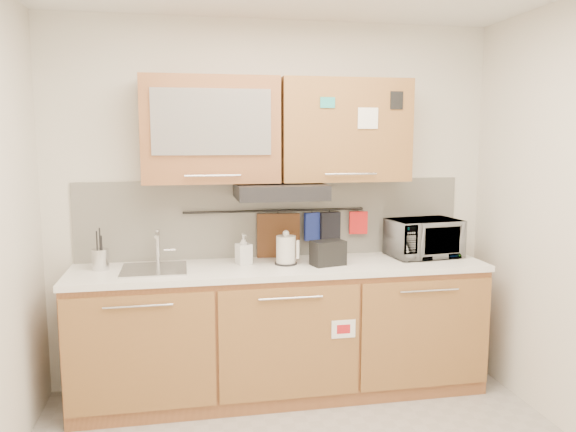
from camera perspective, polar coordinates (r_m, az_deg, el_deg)
name	(u,v)px	position (r m, az deg, el deg)	size (l,w,h in m)	color
wall_back	(274,204)	(4.08, -1.41, 1.19)	(3.20, 3.20, 0.00)	silver
base_cabinet	(282,337)	(3.99, -0.63, -12.19)	(2.80, 0.64, 0.88)	#A06238
countertop	(282,268)	(3.85, -0.64, -5.27)	(2.82, 0.62, 0.04)	white
backsplash	(275,218)	(4.08, -1.38, -0.22)	(2.80, 0.02, 0.56)	silver
upper_cabinets	(277,130)	(3.88, -1.08, 8.70)	(1.82, 0.37, 0.70)	#A06238
range_hood	(280,191)	(3.82, -0.81, 2.54)	(0.60, 0.46, 0.10)	black
sink	(154,269)	(3.81, -13.42, -5.26)	(0.42, 0.40, 0.26)	silver
utensil_rail	(275,211)	(4.03, -1.29, 0.54)	(0.02, 0.02, 1.30)	black
utensil_crock	(100,259)	(3.89, -18.52, -4.16)	(0.14, 0.14, 0.28)	silver
kettle	(286,251)	(3.84, -0.20, -3.57)	(0.18, 0.18, 0.24)	silver
toaster	(328,253)	(3.83, 4.09, -3.73)	(0.25, 0.18, 0.17)	black
microwave	(424,238)	(4.20, 13.61, -2.19)	(0.49, 0.33, 0.27)	#999999
soap_bottle	(244,249)	(3.86, -4.53, -3.37)	(0.09, 0.10, 0.21)	#999999
cutting_board	(278,240)	(4.06, -0.98, -2.42)	(0.31, 0.02, 0.38)	brown
oven_mitt	(312,226)	(4.09, 2.48, -1.07)	(0.12, 0.03, 0.20)	navy
dark_pouch	(330,228)	(4.12, 4.28, -1.27)	(0.15, 0.04, 0.24)	black
pot_holder	(358,223)	(4.18, 7.16, -0.68)	(0.13, 0.02, 0.17)	red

